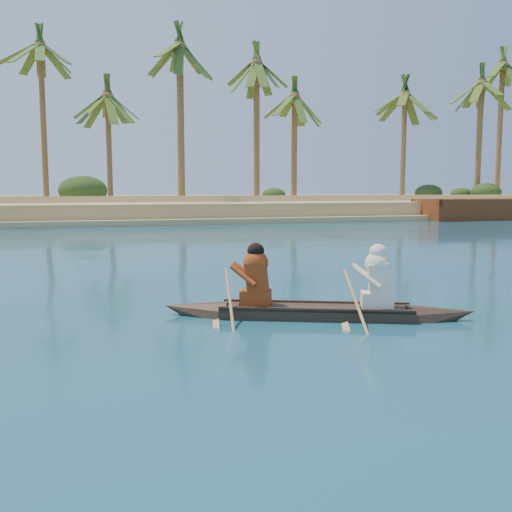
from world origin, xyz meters
name	(u,v)px	position (x,y,z in m)	size (l,w,h in m)	color
sandy_embankment	(36,206)	(0.00, 46.89, 0.53)	(150.00, 51.00, 1.50)	#CEBA74
palm_grove	(21,114)	(0.00, 35.00, 8.00)	(110.00, 14.00, 16.00)	#325C20
shrub_cluster	(21,204)	(0.00, 31.50, 1.20)	(100.00, 6.00, 2.40)	black
canoe	(316,301)	(8.00, -4.00, 0.29)	(5.39, 2.80, 1.52)	#34271C
barge_right	(486,211)	(33.15, 22.56, 0.62)	(10.64, 3.55, 1.77)	maroon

